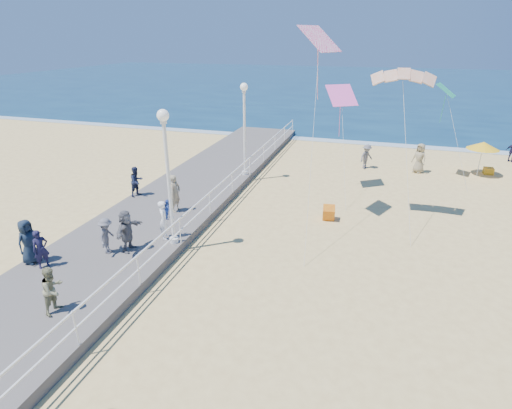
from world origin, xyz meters
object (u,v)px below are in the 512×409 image
(spectator_2, at_px, (107,236))
(spectator_6, at_px, (175,193))
(spectator_0, at_px, (41,249))
(box_kite, at_px, (329,214))
(lamp_post_far, at_px, (244,120))
(spectator_1, at_px, (53,290))
(woman_holding_toddler, at_px, (164,220))
(spectator_7, at_px, (137,181))
(toddler_held, at_px, (168,209))
(lamp_post_mid, at_px, (167,165))
(beach_umbrella, at_px, (483,146))
(spectator_4, at_px, (28,242))
(spectator_5, at_px, (127,231))
(beach_walker_c, at_px, (419,158))
(beach_walker_a, at_px, (366,157))
(beach_chair_left, at_px, (488,171))

(spectator_2, distance_m, spectator_6, 4.40)
(spectator_0, xyz_separation_m, box_kite, (9.18, 7.92, -0.82))
(lamp_post_far, bearing_deg, spectator_1, -95.40)
(spectator_6, distance_m, box_kite, 7.31)
(woman_holding_toddler, xyz_separation_m, spectator_2, (-1.50, -1.71, -0.10))
(spectator_7, height_order, box_kite, spectator_7)
(toddler_held, distance_m, spectator_2, 2.55)
(lamp_post_mid, distance_m, beach_umbrella, 19.83)
(spectator_0, bearing_deg, spectator_4, 106.46)
(spectator_5, bearing_deg, lamp_post_mid, -51.01)
(woman_holding_toddler, bearing_deg, spectator_4, 112.30)
(spectator_4, height_order, beach_walker_c, spectator_4)
(toddler_held, bearing_deg, beach_walker_a, -46.22)
(spectator_4, relative_size, spectator_5, 1.02)
(spectator_0, distance_m, spectator_5, 2.98)
(woman_holding_toddler, distance_m, beach_walker_a, 15.34)
(spectator_2, relative_size, spectator_7, 0.92)
(spectator_6, height_order, spectator_7, spectator_6)
(spectator_4, xyz_separation_m, beach_walker_a, (11.10, 16.60, -0.45))
(spectator_2, height_order, beach_walker_c, beach_walker_c)
(lamp_post_mid, height_order, toddler_held, lamp_post_mid)
(beach_walker_a, distance_m, beach_umbrella, 6.93)
(spectator_7, xyz_separation_m, beach_chair_left, (18.64, 10.69, -0.98))
(lamp_post_far, bearing_deg, spectator_5, -97.72)
(spectator_0, height_order, spectator_2, spectator_0)
(toddler_held, distance_m, beach_walker_a, 15.15)
(spectator_1, bearing_deg, spectator_0, 50.51)
(spectator_6, relative_size, spectator_7, 1.15)
(toddler_held, xyz_separation_m, beach_walker_a, (7.21, 13.30, -0.85))
(toddler_held, bearing_deg, beach_chair_left, -63.47)
(woman_holding_toddler, bearing_deg, spectator_2, 120.92)
(spectator_1, bearing_deg, spectator_2, 11.74)
(spectator_1, relative_size, beach_umbrella, 0.71)
(toddler_held, distance_m, spectator_0, 4.75)
(lamp_post_mid, height_order, beach_umbrella, lamp_post_mid)
(lamp_post_far, bearing_deg, toddler_held, -92.36)
(spectator_2, relative_size, beach_chair_left, 2.60)
(spectator_7, bearing_deg, lamp_post_mid, -116.57)
(spectator_0, bearing_deg, lamp_post_far, 11.88)
(lamp_post_far, relative_size, spectator_2, 3.72)
(spectator_5, bearing_deg, spectator_7, 29.57)
(spectator_5, bearing_deg, beach_walker_c, -37.26)
(spectator_2, height_order, spectator_6, spectator_6)
(spectator_7, bearing_deg, beach_chair_left, -42.90)
(lamp_post_mid, relative_size, lamp_post_far, 1.00)
(beach_walker_a, bearing_deg, spectator_4, -175.57)
(spectator_1, height_order, spectator_6, spectator_6)
(lamp_post_mid, xyz_separation_m, spectator_1, (-1.32, -4.98, -2.51))
(beach_umbrella, bearing_deg, box_kite, -130.64)
(toddler_held, height_order, spectator_2, toddler_held)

